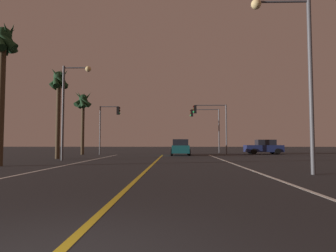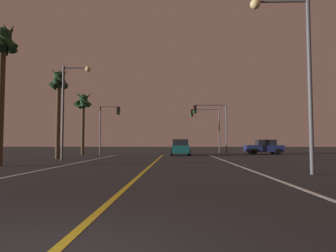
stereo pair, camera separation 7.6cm
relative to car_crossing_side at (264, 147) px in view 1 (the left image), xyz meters
name	(u,v)px [view 1 (the left image)]	position (x,y,z in m)	size (l,w,h in m)	color
lane_edge_right	(250,170)	(-6.77, -20.45, -0.82)	(0.16, 35.36, 0.01)	silver
lane_edge_left	(46,169)	(-16.90, -20.45, -0.82)	(0.16, 35.36, 0.01)	silver
lane_center_divider	(147,169)	(-11.83, -20.45, -0.82)	(0.16, 35.36, 0.01)	gold
car_crossing_side	(264,147)	(0.00, 0.00, 0.00)	(4.30, 2.02, 1.70)	black
car_ahead_far	(180,148)	(-9.91, -3.52, 0.00)	(2.02, 4.30, 1.70)	black
traffic_light_near_right	(210,117)	(-6.55, -2.27, 3.35)	(3.77, 0.36, 5.58)	#4C4C51
traffic_light_near_left	(110,119)	(-17.84, -2.27, 3.18)	(2.34, 0.36, 5.45)	#4C4C51
traffic_light_far_right	(205,120)	(-6.56, 3.23, 3.44)	(3.82, 0.36, 5.71)	#4C4C51
street_lamp_right_near	(296,60)	(-5.29, -22.61, 4.05)	(2.56, 0.44, 7.57)	#4C4C51
street_lamp_left_mid	(70,99)	(-18.47, -13.00, 3.83)	(2.19, 0.44, 7.23)	#4C4C51
palm_tree_left_near	(3,50)	(-20.40, -18.62, 5.87)	(2.03, 1.98, 8.39)	#473826
palm_tree_left_mid	(59,86)	(-20.24, -10.79, 5.29)	(1.85, 1.95, 7.69)	#473826
palm_tree_left_far	(83,104)	(-20.92, -2.12, 4.92)	(2.21, 2.20, 7.31)	#473826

